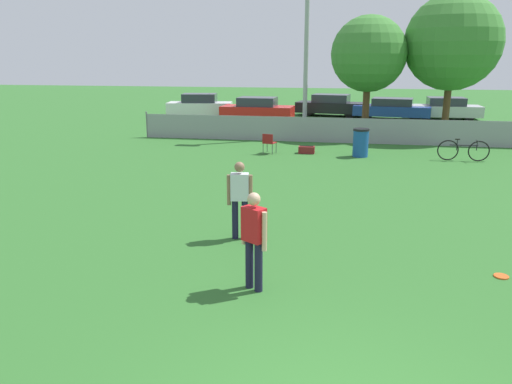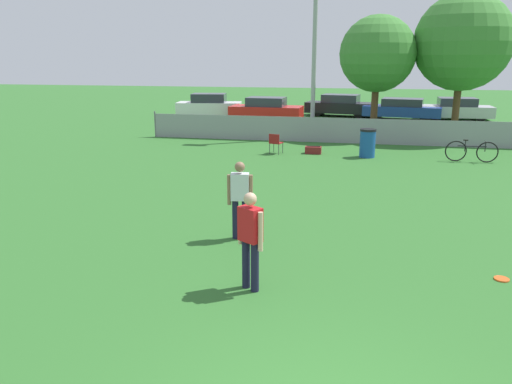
{
  "view_description": "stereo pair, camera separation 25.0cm",
  "coord_description": "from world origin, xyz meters",
  "views": [
    {
      "loc": [
        -0.15,
        -4.18,
        3.62
      ],
      "look_at": [
        -1.89,
        5.22,
        1.05
      ],
      "focal_mm": 35.0,
      "sensor_mm": 36.0,
      "label": 1
    },
    {
      "loc": [
        0.09,
        -4.14,
        3.62
      ],
      "look_at": [
        -1.89,
        5.22,
        1.05
      ],
      "focal_mm": 35.0,
      "sensor_mm": 36.0,
      "label": 2
    }
  ],
  "objects": [
    {
      "name": "fence_backline",
      "position": [
        0.0,
        18.0,
        0.55
      ],
      "size": [
        19.03,
        0.07,
        1.21
      ],
      "color": "gray",
      "rests_on": "ground_plane"
    },
    {
      "name": "light_pole",
      "position": [
        -2.16,
        19.13,
        5.06
      ],
      "size": [
        0.9,
        0.36,
        8.59
      ],
      "color": "#9E9EA3",
      "rests_on": "ground_plane"
    },
    {
      "name": "tree_near_pole",
      "position": [
        0.64,
        20.17,
        3.8
      ],
      "size": [
        3.47,
        3.47,
        5.55
      ],
      "color": "brown",
      "rests_on": "ground_plane"
    },
    {
      "name": "tree_far_right",
      "position": [
        4.33,
        20.53,
        4.31
      ],
      "size": [
        4.31,
        4.31,
        6.48
      ],
      "color": "brown",
      "rests_on": "ground_plane"
    },
    {
      "name": "player_thrower_red",
      "position": [
        -1.53,
        3.09,
        0.92
      ],
      "size": [
        0.45,
        0.38,
        1.62
      ],
      "rotation": [
        0.0,
        0.0,
        -0.57
      ],
      "color": "#191933",
      "rests_on": "ground_plane"
    },
    {
      "name": "player_receiver_white",
      "position": [
        -2.25,
        5.35,
        0.92
      ],
      "size": [
        0.52,
        0.27,
        1.62
      ],
      "rotation": [
        0.0,
        0.0,
        0.15
      ],
      "color": "#191933",
      "rests_on": "ground_plane"
    },
    {
      "name": "frisbee_disc",
      "position": [
        2.55,
        4.31,
        0.01
      ],
      "size": [
        0.25,
        0.25,
        0.03
      ],
      "color": "#E5591E",
      "rests_on": "ground_plane"
    },
    {
      "name": "folding_chair_sideline",
      "position": [
        -3.15,
        14.85,
        0.47
      ],
      "size": [
        0.53,
        0.54,
        0.79
      ],
      "rotation": [
        0.0,
        0.0,
        2.88
      ],
      "color": "#333338",
      "rests_on": "ground_plane"
    },
    {
      "name": "bicycle_sideline",
      "position": [
        4.01,
        14.76,
        0.39
      ],
      "size": [
        1.81,
        0.44,
        0.8
      ],
      "rotation": [
        0.0,
        0.0,
        -0.0
      ],
      "color": "black",
      "rests_on": "ground_plane"
    },
    {
      "name": "trash_bin",
      "position": [
        0.35,
        14.91,
        0.54
      ],
      "size": [
        0.61,
        0.61,
        1.07
      ],
      "color": "#194C99",
      "rests_on": "ground_plane"
    },
    {
      "name": "gear_bag_sideline",
      "position": [
        -1.71,
        15.2,
        0.14
      ],
      "size": [
        0.62,
        0.34,
        0.3
      ],
      "color": "maroon",
      "rests_on": "ground_plane"
    },
    {
      "name": "parked_car_white",
      "position": [
        -9.49,
        26.66,
        0.7
      ],
      "size": [
        4.22,
        2.24,
        1.46
      ],
      "rotation": [
        0.0,
        0.0,
        0.14
      ],
      "color": "black",
      "rests_on": "ground_plane"
    },
    {
      "name": "parked_car_red",
      "position": [
        -5.48,
        25.13,
        0.68
      ],
      "size": [
        4.29,
        1.96,
        1.4
      ],
      "rotation": [
        0.0,
        0.0,
        -0.04
      ],
      "color": "black",
      "rests_on": "ground_plane"
    },
    {
      "name": "parked_car_dark",
      "position": [
        -1.31,
        28.68,
        0.68
      ],
      "size": [
        4.55,
        2.37,
        1.38
      ],
      "rotation": [
        0.0,
        0.0,
        -0.16
      ],
      "color": "black",
      "rests_on": "ground_plane"
    },
    {
      "name": "parked_car_blue",
      "position": [
        2.45,
        27.53,
        0.65
      ],
      "size": [
        4.76,
        2.49,
        1.28
      ],
      "rotation": [
        0.0,
        0.0,
        -0.16
      ],
      "color": "black",
      "rests_on": "ground_plane"
    },
    {
      "name": "parked_car_silver",
      "position": [
        5.67,
        28.16,
        0.64
      ],
      "size": [
        4.1,
        1.82,
        1.32
      ],
      "rotation": [
        0.0,
        0.0,
        -0.0
      ],
      "color": "black",
      "rests_on": "ground_plane"
    }
  ]
}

